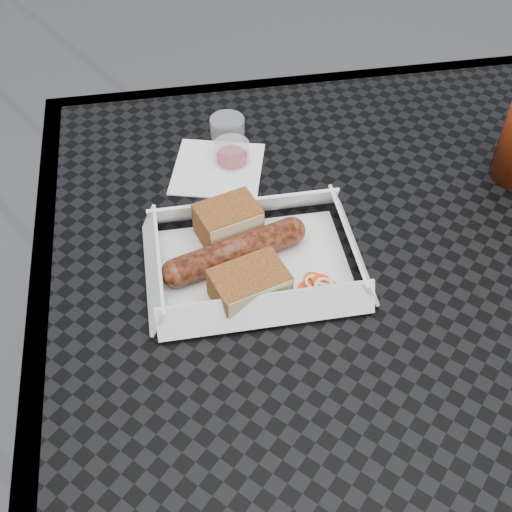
# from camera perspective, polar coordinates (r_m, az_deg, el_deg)

# --- Properties ---
(ground) EXTENTS (60.00, 60.00, 0.00)m
(ground) POSITION_cam_1_polar(r_m,az_deg,el_deg) (1.43, 5.69, -20.48)
(ground) COLOR #49494C
(ground) RESTS_ON ground
(patio_table) EXTENTS (0.80, 0.80, 0.74)m
(patio_table) POSITION_cam_1_polar(r_m,az_deg,el_deg) (0.85, 9.01, -3.23)
(patio_table) COLOR black
(patio_table) RESTS_ON ground
(food_tray) EXTENTS (0.22, 0.15, 0.00)m
(food_tray) POSITION_cam_1_polar(r_m,az_deg,el_deg) (0.76, -0.13, -0.87)
(food_tray) COLOR white
(food_tray) RESTS_ON patio_table
(bratwurst) EXTENTS (0.18, 0.08, 0.03)m
(bratwurst) POSITION_cam_1_polar(r_m,az_deg,el_deg) (0.75, -1.84, 0.41)
(bratwurst) COLOR brown
(bratwurst) RESTS_ON food_tray
(bread_near) EXTENTS (0.08, 0.07, 0.05)m
(bread_near) POSITION_cam_1_polar(r_m,az_deg,el_deg) (0.78, -2.50, 3.05)
(bread_near) COLOR brown
(bread_near) RESTS_ON food_tray
(bread_far) EXTENTS (0.09, 0.08, 0.04)m
(bread_far) POSITION_cam_1_polar(r_m,az_deg,el_deg) (0.71, -0.60, -2.68)
(bread_far) COLOR brown
(bread_far) RESTS_ON food_tray
(veg_garnish) EXTENTS (0.03, 0.03, 0.00)m
(veg_garnish) POSITION_cam_1_polar(r_m,az_deg,el_deg) (0.74, 5.57, -2.53)
(veg_garnish) COLOR #FA420A
(veg_garnish) RESTS_ON food_tray
(napkin) EXTENTS (0.15, 0.15, 0.00)m
(napkin) POSITION_cam_1_polar(r_m,az_deg,el_deg) (0.90, -3.42, 7.76)
(napkin) COLOR white
(napkin) RESTS_ON patio_table
(condiment_cup_sauce) EXTENTS (0.05, 0.05, 0.03)m
(condiment_cup_sauce) POSITION_cam_1_polar(r_m,az_deg,el_deg) (0.90, -2.17, 9.15)
(condiment_cup_sauce) COLOR maroon
(condiment_cup_sauce) RESTS_ON patio_table
(condiment_cup_empty) EXTENTS (0.05, 0.05, 0.03)m
(condiment_cup_empty) POSITION_cam_1_polar(r_m,az_deg,el_deg) (0.94, -2.56, 11.31)
(condiment_cup_empty) COLOR silver
(condiment_cup_empty) RESTS_ON patio_table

